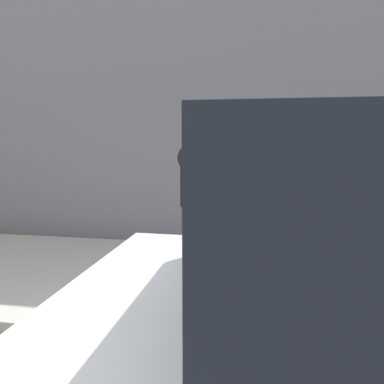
{
  "coord_description": "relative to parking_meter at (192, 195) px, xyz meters",
  "views": [
    {
      "loc": [
        1.01,
        -2.02,
        1.76
      ],
      "look_at": [
        0.49,
        0.96,
        1.31
      ],
      "focal_mm": 35.0,
      "sensor_mm": 36.0,
      "label": 1
    }
  ],
  "objects": [
    {
      "name": "sidewalk",
      "position": [
        -0.49,
        1.24,
        -1.23
      ],
      "size": [
        24.0,
        2.8,
        0.11
      ],
      "color": "#ADAAA3",
      "rests_on": "ground_plane"
    },
    {
      "name": "building_facade",
      "position": [
        -0.49,
        3.13,
        1.02
      ],
      "size": [
        24.0,
        0.3,
        4.62
      ],
      "color": "gray",
      "rests_on": "ground_plane"
    },
    {
      "name": "parking_meter",
      "position": [
        0.0,
        0.0,
        0.0
      ],
      "size": [
        0.22,
        0.14,
        1.59
      ],
      "color": "slate",
      "rests_on": "sidewalk"
    }
  ]
}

